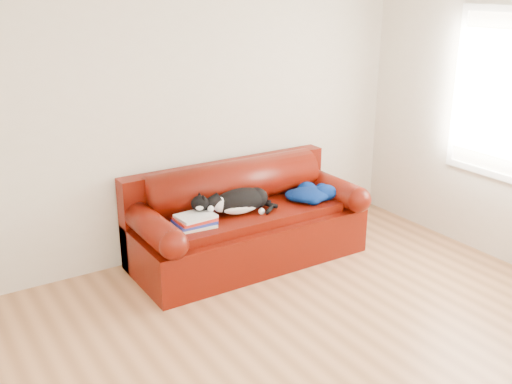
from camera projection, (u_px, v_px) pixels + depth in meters
ground at (326, 346)px, 4.23m from camera, size 4.50×4.50×0.00m
room_shell at (350, 111)px, 3.75m from camera, size 4.52×4.02×2.61m
sofa_base at (248, 236)px, 5.48m from camera, size 2.10×0.90×0.50m
sofa_back at (234, 197)px, 5.57m from camera, size 2.10×1.01×0.88m
book_stack at (195, 221)px, 4.99m from camera, size 0.35×0.28×0.10m
cat at (240, 202)px, 5.27m from camera, size 0.73×0.34×0.27m
blanket at (311, 193)px, 5.60m from camera, size 0.47×0.39×0.15m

